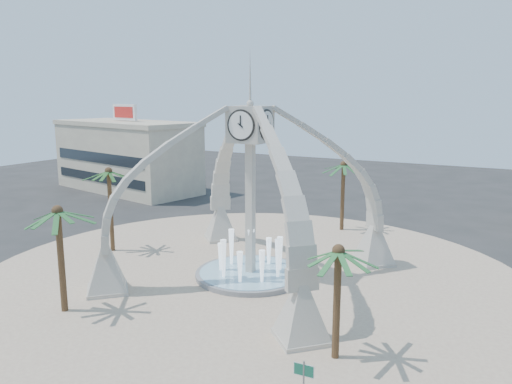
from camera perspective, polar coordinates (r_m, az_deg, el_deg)
The scene contains 10 objects.
ground at distance 36.85m, azimuth -0.63°, elevation -9.68°, with size 140.00×140.00×0.00m, color #282828.
plaza at distance 36.84m, azimuth -0.63°, elevation -9.64°, with size 40.00×40.00×0.06m, color #C3AE91.
clock_tower at distance 35.10m, azimuth -0.65°, elevation 0.29°, with size 17.94×17.94×16.30m.
fountain at distance 36.75m, azimuth -0.63°, elevation -9.26°, with size 8.00×8.00×3.62m.
building_nw at distance 71.88m, azimuth -14.54°, elevation 4.06°, with size 23.75×13.73×11.90m.
palm_east at distance 24.50m, azimuth 9.40°, elevation -6.82°, with size 4.73×4.73×6.38m.
palm_west at distance 42.93m, azimuth -16.49°, elevation 2.15°, with size 5.06×5.06×7.62m.
palm_north at distance 48.63m, azimuth 9.99°, elevation 3.01°, with size 5.23×5.23×7.29m.
palm_south at distance 31.60m, azimuth -21.75°, elevation -2.20°, with size 4.78×4.78×7.10m.
street_sign at distance 21.67m, azimuth 5.47°, elevation -20.30°, with size 0.90×0.08×2.43m.
Camera 1 is at (16.83, -30.12, 12.94)m, focal length 35.00 mm.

